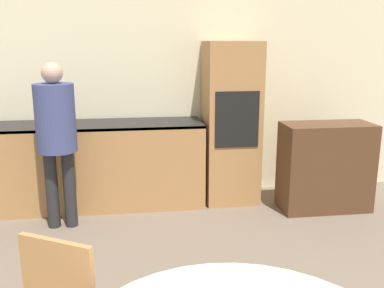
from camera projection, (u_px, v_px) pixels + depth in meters
name	position (u px, v px, depth m)	size (l,w,h in m)	color
wall_back	(168.00, 85.00, 4.95)	(6.20, 0.05, 2.60)	beige
kitchen_counter	(85.00, 164.00, 4.68)	(2.59, 0.60, 0.93)	#AD7A47
oven_unit	(231.00, 123.00, 4.81)	(0.59, 0.59, 1.80)	#AD7A47
sideboard	(325.00, 167.00, 4.62)	(0.95, 0.45, 0.95)	#51331E
person_standing	(56.00, 129.00, 4.03)	(0.37, 0.37, 1.61)	#262628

